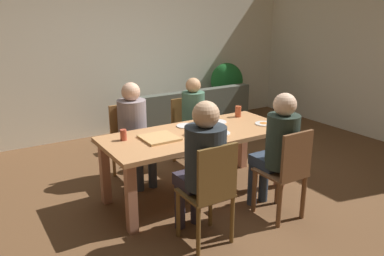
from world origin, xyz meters
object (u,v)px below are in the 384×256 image
object	(u,v)px
person_1	(196,116)
person_2	(134,125)
person_0	(203,160)
chair_1	(190,128)
dining_table	(197,141)
chair_3	(286,173)
plate_2	(216,122)
drinking_glass_2	(123,135)
chair_0	(211,190)
person_3	(278,144)
plate_3	(264,123)
potted_plant	(227,86)
chair_2	(130,137)
drinking_glass_0	(238,111)
couch	(188,117)
plate_1	(220,133)
plate_0	(186,126)
pizza_box_0	(159,138)

from	to	relation	value
person_1	person_2	bearing A→B (deg)	-178.20
person_0	chair_1	xyz separation A→B (m)	(0.87, 1.61, -0.29)
dining_table	chair_3	bearing A→B (deg)	-63.43
person_0	person_2	world-z (taller)	person_0
dining_table	plate_2	bearing A→B (deg)	26.22
person_0	drinking_glass_2	world-z (taller)	person_0
chair_0	person_3	xyz separation A→B (m)	(0.87, 0.12, 0.21)
plate_3	potted_plant	xyz separation A→B (m)	(1.30, 2.45, -0.10)
chair_2	drinking_glass_0	world-z (taller)	chair_2
plate_2	plate_3	bearing A→B (deg)	-39.12
person_0	plate_2	size ratio (longest dim) A/B	5.46
person_3	plate_3	bearing A→B (deg)	58.75
chair_3	person_3	distance (m)	0.29
potted_plant	dining_table	bearing A→B (deg)	-132.62
chair_2	drinking_glass_2	size ratio (longest dim) A/B	8.08
couch	potted_plant	xyz separation A→B (m)	(1.08, 0.40, 0.34)
plate_2	person_3	bearing A→B (deg)	-86.69
chair_3	plate_1	bearing A→B (deg)	109.61
plate_0	couch	bearing A→B (deg)	58.14
person_2	couch	world-z (taller)	person_2
person_0	drinking_glass_2	size ratio (longest dim) A/B	11.54
person_0	plate_3	distance (m)	1.37
chair_1	chair_3	bearing A→B (deg)	-90.00
chair_0	plate_3	xyz separation A→B (m)	(1.23, 0.73, 0.21)
chair_2	potted_plant	size ratio (longest dim) A/B	0.85
person_2	plate_0	size ratio (longest dim) A/B	5.70
person_2	potted_plant	size ratio (longest dim) A/B	1.13
person_3	plate_1	xyz separation A→B (m)	(-0.26, 0.59, -0.00)
dining_table	pizza_box_0	bearing A→B (deg)	178.42
person_1	plate_0	size ratio (longest dim) A/B	5.55
potted_plant	chair_2	bearing A→B (deg)	-150.16
chair_3	plate_1	distance (m)	0.81
plate_3	drinking_glass_2	bearing A→B (deg)	168.53
potted_plant	chair_0	bearing A→B (deg)	-128.60
person_1	chair_3	xyz separation A→B (m)	(0.00, -1.61, -0.20)
chair_1	person_3	bearing A→B (deg)	-90.00
person_2	plate_1	bearing A→B (deg)	-54.73
person_0	drinking_glass_0	world-z (taller)	person_0
potted_plant	person_0	bearing A→B (deg)	-129.78
person_2	person_3	bearing A→B (deg)	-59.14
chair_0	person_2	xyz separation A→B (m)	(0.00, 1.57, 0.17)
dining_table	drinking_glass_0	world-z (taller)	drinking_glass_0
pizza_box_0	couch	distance (m)	2.44
couch	plate_2	bearing A→B (deg)	-110.67
plate_0	drinking_glass_2	distance (m)	0.78
chair_3	person_3	world-z (taller)	person_3
plate_0	plate_3	size ratio (longest dim) A/B	1.03
dining_table	chair_2	distance (m)	0.95
pizza_box_0	plate_3	world-z (taller)	plate_3
chair_1	plate_3	world-z (taller)	chair_1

